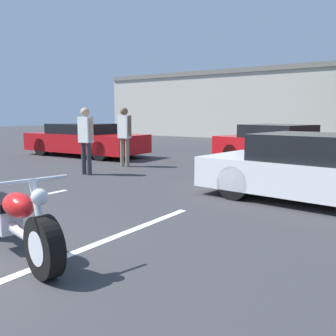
{
  "coord_description": "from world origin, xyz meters",
  "views": [
    {
      "loc": [
        4.41,
        -1.11,
        1.54
      ],
      "look_at": [
        1.48,
        3.12,
        0.8
      ],
      "focal_mm": 40.0,
      "sensor_mm": 36.0,
      "label": 1
    }
  ],
  "objects_px": {
    "motorcycle": "(11,220)",
    "parked_car_left_row": "(84,140)",
    "show_car_hood_open": "(326,170)",
    "spectator_near_motorcycle": "(124,132)",
    "spectator_by_show_car": "(86,135)",
    "parked_car_mid_row": "(281,146)"
  },
  "relations": [
    {
      "from": "show_car_hood_open",
      "to": "spectator_near_motorcycle",
      "type": "relative_size",
      "value": 2.57
    },
    {
      "from": "parked_car_mid_row",
      "to": "spectator_near_motorcycle",
      "type": "height_order",
      "value": "spectator_near_motorcycle"
    },
    {
      "from": "show_car_hood_open",
      "to": "spectator_near_motorcycle",
      "type": "distance_m",
      "value": 6.14
    },
    {
      "from": "motorcycle",
      "to": "spectator_by_show_car",
      "type": "bearing_deg",
      "value": 141.48
    },
    {
      "from": "show_car_hood_open",
      "to": "parked_car_left_row",
      "type": "bearing_deg",
      "value": 168.37
    },
    {
      "from": "parked_car_left_row",
      "to": "spectator_near_motorcycle",
      "type": "bearing_deg",
      "value": -24.95
    },
    {
      "from": "parked_car_left_row",
      "to": "spectator_by_show_car",
      "type": "bearing_deg",
      "value": -44.24
    },
    {
      "from": "motorcycle",
      "to": "spectator_by_show_car",
      "type": "distance_m",
      "value": 5.56
    },
    {
      "from": "parked_car_left_row",
      "to": "spectator_near_motorcycle",
      "type": "height_order",
      "value": "spectator_near_motorcycle"
    },
    {
      "from": "motorcycle",
      "to": "spectator_near_motorcycle",
      "type": "height_order",
      "value": "spectator_near_motorcycle"
    },
    {
      "from": "motorcycle",
      "to": "show_car_hood_open",
      "type": "xyz_separation_m",
      "value": [
        2.33,
        4.54,
        0.2
      ]
    },
    {
      "from": "motorcycle",
      "to": "show_car_hood_open",
      "type": "relative_size",
      "value": 0.51
    },
    {
      "from": "parked_car_mid_row",
      "to": "parked_car_left_row",
      "type": "bearing_deg",
      "value": -150.58
    },
    {
      "from": "spectator_near_motorcycle",
      "to": "parked_car_left_row",
      "type": "bearing_deg",
      "value": 157.02
    },
    {
      "from": "parked_car_left_row",
      "to": "spectator_by_show_car",
      "type": "distance_m",
      "value": 4.52
    },
    {
      "from": "motorcycle",
      "to": "spectator_near_motorcycle",
      "type": "distance_m",
      "value": 7.05
    },
    {
      "from": "motorcycle",
      "to": "parked_car_mid_row",
      "type": "distance_m",
      "value": 9.01
    },
    {
      "from": "parked_car_mid_row",
      "to": "motorcycle",
      "type": "bearing_deg",
      "value": -74.67
    },
    {
      "from": "show_car_hood_open",
      "to": "parked_car_mid_row",
      "type": "distance_m",
      "value": 5.0
    },
    {
      "from": "motorcycle",
      "to": "parked_car_left_row",
      "type": "xyz_separation_m",
      "value": [
        -6.76,
        7.36,
        0.21
      ]
    },
    {
      "from": "show_car_hood_open",
      "to": "spectator_by_show_car",
      "type": "height_order",
      "value": "show_car_hood_open"
    },
    {
      "from": "parked_car_mid_row",
      "to": "show_car_hood_open",
      "type": "bearing_deg",
      "value": -47.4
    }
  ]
}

